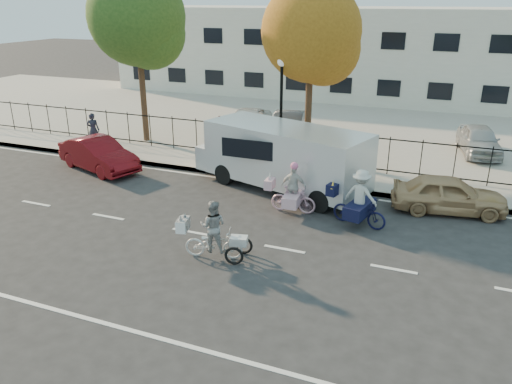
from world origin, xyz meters
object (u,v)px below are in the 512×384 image
at_px(red_sedan, 98,154).
at_px(zebra_trike, 214,236).
at_px(lot_car_b, 248,122).
at_px(lot_car_d, 479,140).
at_px(unicorn_bike, 293,194).
at_px(pedestrian, 93,130).
at_px(lamppost, 281,93).
at_px(gold_sedan, 449,194).
at_px(white_van, 283,155).
at_px(lot_car_c, 288,126).
at_px(bull_bike, 359,203).

bearing_deg(red_sedan, zebra_trike, -103.52).
relative_size(lot_car_b, lot_car_d, 1.17).
bearing_deg(unicorn_bike, pedestrian, 68.79).
height_order(lamppost, unicorn_bike, lamppost).
relative_size(zebra_trike, gold_sedan, 0.53).
xyz_separation_m(unicorn_bike, white_van, (-1.01, 1.91, 0.65)).
relative_size(red_sedan, lot_car_c, 0.99).
distance_m(unicorn_bike, white_van, 2.26).
distance_m(lot_car_b, lot_car_d, 10.82).
distance_m(lamppost, red_sedan, 7.82).
height_order(white_van, gold_sedan, white_van).
relative_size(unicorn_bike, pedestrian, 1.11).
xyz_separation_m(red_sedan, lot_car_b, (3.60, 7.15, 0.09)).
relative_size(unicorn_bike, lot_car_b, 0.41).
distance_m(white_van, red_sedan, 7.73).
distance_m(bull_bike, lot_car_c, 9.62).
xyz_separation_m(pedestrian, lot_car_b, (5.71, 4.78, -0.19)).
distance_m(white_van, lot_car_b, 7.65).
relative_size(zebra_trike, unicorn_bike, 1.12).
bearing_deg(zebra_trike, bull_bike, -55.20).
height_order(unicorn_bike, lot_car_b, unicorn_bike).
bearing_deg(lamppost, red_sedan, -156.16).
xyz_separation_m(zebra_trike, pedestrian, (-9.77, 7.32, 0.29)).
relative_size(lamppost, white_van, 0.61).
bearing_deg(lamppost, lot_car_d, 31.47).
height_order(white_van, lot_car_d, white_van).
height_order(zebra_trike, lot_car_b, zebra_trike).
bearing_deg(pedestrian, zebra_trike, 123.57).
distance_m(gold_sedan, lot_car_b, 11.75).
bearing_deg(lamppost, lot_car_c, 103.51).
bearing_deg(lot_car_d, unicorn_bike, -133.82).
xyz_separation_m(zebra_trike, lot_car_b, (-4.06, 12.10, 0.10)).
height_order(zebra_trike, unicorn_bike, unicorn_bike).
bearing_deg(red_sedan, lamppost, -46.85).
distance_m(bull_bike, lot_car_b, 11.25).
relative_size(bull_bike, lot_car_b, 0.47).
bearing_deg(lot_car_c, lamppost, -87.91).
bearing_deg(lot_car_d, lot_car_c, 174.82).
bearing_deg(lot_car_d, bull_bike, -122.20).
bearing_deg(bull_bike, gold_sedan, -36.74).
xyz_separation_m(zebra_trike, lot_car_c, (-1.78, 11.74, 0.17)).
bearing_deg(white_van, lot_car_c, 123.53).
relative_size(bull_bike, lot_car_c, 0.50).
relative_size(unicorn_bike, white_van, 0.24).
distance_m(lamppost, white_van, 3.06).
height_order(gold_sedan, pedestrian, pedestrian).
bearing_deg(gold_sedan, white_van, 80.51).
height_order(lot_car_c, lot_car_d, lot_car_c).
xyz_separation_m(white_van, lot_car_c, (-1.79, 6.10, -0.48)).
distance_m(pedestrian, lot_car_b, 7.45).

